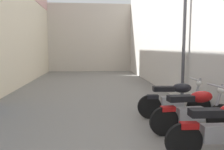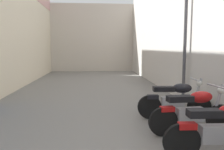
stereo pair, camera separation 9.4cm
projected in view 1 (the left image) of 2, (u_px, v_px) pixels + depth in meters
name	position (u px, v px, depth m)	size (l,w,h in m)	color
ground_plane	(89.00, 112.00, 6.57)	(35.03, 35.03, 0.00)	slate
building_right	(180.00, 23.00, 8.53)	(0.45, 19.03, 5.35)	silver
building_far_end	(90.00, 38.00, 18.66)	(9.21, 2.00, 5.07)	beige
motorcycle_fourth	(223.00, 128.00, 3.75)	(1.85, 0.58, 1.04)	black
motorcycle_fifth	(193.00, 110.00, 4.84)	(1.85, 0.58, 1.04)	black
motorcycle_sixth	(175.00, 99.00, 5.92)	(1.85, 0.58, 1.04)	black
street_lamp	(182.00, 8.00, 7.17)	(0.79, 0.18, 5.16)	#47474C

